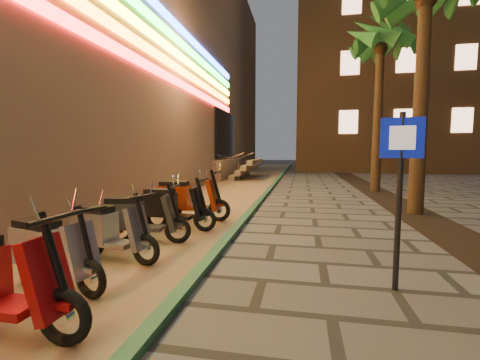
% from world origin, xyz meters
% --- Properties ---
extents(ground, '(120.00, 120.00, 0.00)m').
position_xyz_m(ground, '(0.00, 0.00, 0.00)').
color(ground, '#474442').
rests_on(ground, ground).
extents(parking_strip, '(3.40, 60.00, 0.01)m').
position_xyz_m(parking_strip, '(-2.60, 10.00, 0.01)').
color(parking_strip, '#8C7251').
rests_on(parking_strip, ground).
extents(green_curb, '(0.18, 60.00, 0.10)m').
position_xyz_m(green_curb, '(-0.90, 10.00, 0.05)').
color(green_curb, '#235E3C').
rests_on(green_curb, ground).
extents(planting_strip, '(1.20, 40.00, 0.02)m').
position_xyz_m(planting_strip, '(3.60, 5.00, 0.01)').
color(planting_strip, black).
rests_on(planting_strip, ground).
extents(apartment_block, '(18.00, 16.06, 25.00)m').
position_xyz_m(apartment_block, '(9.00, 32.00, 12.50)').
color(apartment_block, brown).
rests_on(apartment_block, ground).
extents(palm_d, '(2.97, 3.02, 7.16)m').
position_xyz_m(palm_d, '(3.60, 12.00, 5.94)').
color(palm_d, '#472D19').
rests_on(palm_d, ground).
extents(pedestrian_sign, '(0.49, 0.11, 2.22)m').
position_xyz_m(pedestrian_sign, '(1.68, 1.68, 1.44)').
color(pedestrian_sign, black).
rests_on(pedestrian_sign, ground).
extents(scooter_5, '(1.57, 0.79, 1.11)m').
position_xyz_m(scooter_5, '(-2.65, 0.94, 0.48)').
color(scooter_5, black).
rests_on(scooter_5, ground).
extents(scooter_6, '(1.60, 0.69, 1.12)m').
position_xyz_m(scooter_6, '(-2.56, 2.01, 0.49)').
color(scooter_6, black).
rests_on(scooter_6, ground).
extents(scooter_7, '(1.63, 0.70, 1.14)m').
position_xyz_m(scooter_7, '(-2.54, 2.95, 0.50)').
color(scooter_7, black).
rests_on(scooter_7, ground).
extents(scooter_8, '(1.67, 0.59, 1.18)m').
position_xyz_m(scooter_8, '(-2.35, 4.08, 0.51)').
color(scooter_8, black).
rests_on(scooter_8, ground).
extents(scooter_9, '(1.83, 0.64, 1.29)m').
position_xyz_m(scooter_9, '(-2.37, 5.03, 0.56)').
color(scooter_9, black).
rests_on(scooter_9, ground).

